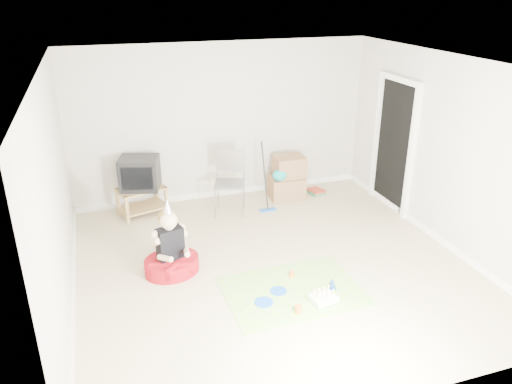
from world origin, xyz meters
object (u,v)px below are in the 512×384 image
object	(u,v)px
birthday_cake	(323,299)
folding_chair	(230,184)
crt_tv	(140,173)
seated_woman	(171,256)
cardboard_boxes	(287,178)
tv_stand	(142,199)

from	to	relation	value
birthday_cake	folding_chair	bearing A→B (deg)	98.04
folding_chair	crt_tv	bearing A→B (deg)	164.11
crt_tv	folding_chair	world-z (taller)	folding_chair
folding_chair	seated_woman	bearing A→B (deg)	-128.43
crt_tv	cardboard_boxes	world-z (taller)	crt_tv
seated_woman	cardboard_boxes	bearing A→B (deg)	38.07
tv_stand	cardboard_boxes	distance (m)	2.44
tv_stand	crt_tv	world-z (taller)	crt_tv
crt_tv	birthday_cake	distance (m)	3.59
seated_woman	tv_stand	bearing A→B (deg)	94.74
folding_chair	seated_woman	world-z (taller)	folding_chair
tv_stand	seated_woman	xyz separation A→B (m)	(0.16, -1.87, -0.05)
tv_stand	cardboard_boxes	bearing A→B (deg)	-2.05
birthday_cake	seated_woman	bearing A→B (deg)	142.31
cardboard_boxes	seated_woman	world-z (taller)	seated_woman
crt_tv	folding_chair	size ratio (longest dim) A/B	0.56
tv_stand	crt_tv	distance (m)	0.43
tv_stand	folding_chair	bearing A→B (deg)	-15.89
tv_stand	seated_woman	distance (m)	1.88
crt_tv	tv_stand	bearing A→B (deg)	-47.40
crt_tv	folding_chair	distance (m)	1.41
seated_woman	crt_tv	bearing A→B (deg)	94.74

